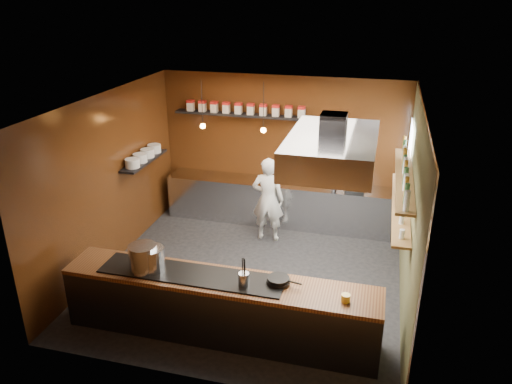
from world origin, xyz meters
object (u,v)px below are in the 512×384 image
(extractor_hood, at_px, (332,149))
(chef, at_px, (268,200))
(stockpot_large, at_px, (143,258))
(espresso_machine, at_px, (355,180))
(stockpot_small, at_px, (152,259))

(extractor_hood, relative_size, chef, 1.20)
(stockpot_large, distance_m, espresso_machine, 4.66)
(stockpot_small, relative_size, espresso_machine, 0.99)
(extractor_hood, bearing_deg, stockpot_small, -151.34)
(extractor_hood, height_order, chef, extractor_hood)
(stockpot_large, xyz_separation_m, stockpot_small, (0.11, 0.04, -0.02))
(chef, bearing_deg, espresso_machine, -155.63)
(extractor_hood, height_order, stockpot_small, extractor_hood)
(stockpot_small, xyz_separation_m, chef, (0.93, 3.03, -0.27))
(extractor_hood, relative_size, espresso_machine, 5.56)
(extractor_hood, xyz_separation_m, stockpot_large, (-2.37, -1.27, -1.37))
(stockpot_large, bearing_deg, chef, 71.28)
(stockpot_large, height_order, stockpot_small, stockpot_large)
(extractor_hood, xyz_separation_m, espresso_machine, (0.23, 2.60, -1.43))
(stockpot_large, distance_m, stockpot_small, 0.12)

